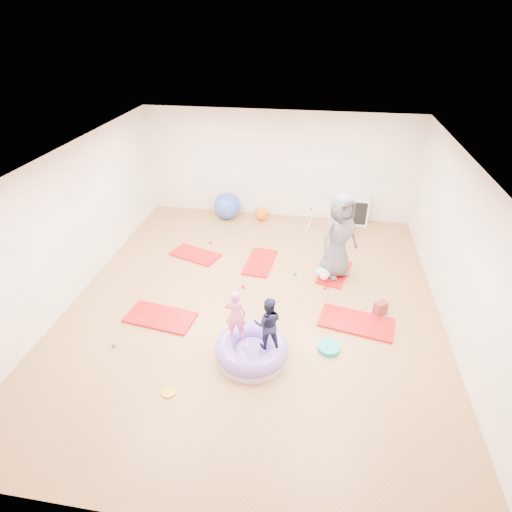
# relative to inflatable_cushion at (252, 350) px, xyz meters

# --- Properties ---
(room) EXTENTS (7.01, 8.01, 2.81)m
(room) POSITION_rel_inflatable_cushion_xyz_m (-0.20, 1.38, 1.25)
(room) COLOR #9A663E
(room) RESTS_ON ground
(gym_mat_front_left) EXTENTS (1.33, 0.80, 0.05)m
(gym_mat_front_left) POSITION_rel_inflatable_cushion_xyz_m (-1.83, 0.67, -0.12)
(gym_mat_front_left) COLOR #B71901
(gym_mat_front_left) RESTS_ON ground
(gym_mat_mid_left) EXTENTS (1.23, 0.89, 0.05)m
(gym_mat_mid_left) POSITION_rel_inflatable_cushion_xyz_m (-1.82, 2.91, -0.12)
(gym_mat_mid_left) COLOR #B71901
(gym_mat_mid_left) RESTS_ON ground
(gym_mat_center_back) EXTENTS (0.67, 1.18, 0.05)m
(gym_mat_center_back) POSITION_rel_inflatable_cushion_xyz_m (-0.29, 2.83, -0.12)
(gym_mat_center_back) COLOR #B71901
(gym_mat_center_back) RESTS_ON ground
(gym_mat_right) EXTENTS (1.41, 0.90, 0.05)m
(gym_mat_right) POSITION_rel_inflatable_cushion_xyz_m (1.74, 1.09, -0.12)
(gym_mat_right) COLOR #B71901
(gym_mat_right) RESTS_ON ground
(gym_mat_rear_right) EXTENTS (0.80, 1.17, 0.04)m
(gym_mat_rear_right) POSITION_rel_inflatable_cushion_xyz_m (1.36, 2.67, -0.12)
(gym_mat_rear_right) COLOR #B71901
(gym_mat_rear_right) RESTS_ON ground
(inflatable_cushion) EXTENTS (1.19, 1.19, 0.38)m
(inflatable_cushion) POSITION_rel_inflatable_cushion_xyz_m (0.00, 0.00, 0.00)
(inflatable_cushion) COLOR silver
(inflatable_cushion) RESTS_ON ground
(child_pink) EXTENTS (0.35, 0.24, 0.93)m
(child_pink) POSITION_rel_inflatable_cushion_xyz_m (-0.28, 0.12, 0.66)
(child_pink) COLOR pink
(child_pink) RESTS_ON inflatable_cushion
(child_navy) EXTENTS (0.49, 0.41, 0.92)m
(child_navy) POSITION_rel_inflatable_cushion_xyz_m (0.26, -0.00, 0.66)
(child_navy) COLOR #171B39
(child_navy) RESTS_ON inflatable_cushion
(adult_caregiver) EXTENTS (1.05, 1.01, 1.81)m
(adult_caregiver) POSITION_rel_inflatable_cushion_xyz_m (1.36, 2.61, 0.80)
(adult_caregiver) COLOR #4F4D55
(adult_caregiver) RESTS_ON gym_mat_rear_right
(infant) EXTENTS (0.39, 0.40, 0.23)m
(infant) POSITION_rel_inflatable_cushion_xyz_m (1.13, 2.41, 0.02)
(infant) COLOR #A3BDE0
(infant) RESTS_ON gym_mat_rear_right
(ball_pit_balls) EXTENTS (4.68, 3.73, 0.07)m
(ball_pit_balls) POSITION_rel_inflatable_cushion_xyz_m (-0.37, 1.65, -0.11)
(ball_pit_balls) COLOR #3150B6
(ball_pit_balls) RESTS_ON ground
(exercise_ball_blue) EXTENTS (0.71, 0.71, 0.71)m
(exercise_ball_blue) POSITION_rel_inflatable_cushion_xyz_m (-1.51, 4.95, 0.21)
(exercise_ball_blue) COLOR #3150B6
(exercise_ball_blue) RESTS_ON ground
(exercise_ball_orange) EXTENTS (0.36, 0.36, 0.36)m
(exercise_ball_orange) POSITION_rel_inflatable_cushion_xyz_m (-0.58, 4.98, 0.03)
(exercise_ball_orange) COLOR #ED5B0F
(exercise_ball_orange) RESTS_ON ground
(infant_play_gym) EXTENTS (0.70, 0.66, 0.54)m
(infant_play_gym) POSITION_rel_inflatable_cushion_xyz_m (0.99, 4.75, 0.21)
(infant_play_gym) COLOR silver
(infant_play_gym) RESTS_ON ground
(cube_shelf) EXTENTS (0.72, 0.35, 0.72)m
(cube_shelf) POSITION_rel_inflatable_cushion_xyz_m (1.86, 5.17, 0.21)
(cube_shelf) COLOR silver
(cube_shelf) RESTS_ON ground
(balance_disc) EXTENTS (0.38, 0.38, 0.08)m
(balance_disc) POSITION_rel_inflatable_cushion_xyz_m (1.25, 0.36, -0.10)
(balance_disc) COLOR #0BA299
(balance_disc) RESTS_ON ground
(backpack) EXTENTS (0.28, 0.27, 0.28)m
(backpack) POSITION_rel_inflatable_cushion_xyz_m (2.18, 1.43, -0.01)
(backpack) COLOR #B73424
(backpack) RESTS_ON ground
(yellow_toy) EXTENTS (0.21, 0.21, 0.03)m
(yellow_toy) POSITION_rel_inflatable_cushion_xyz_m (-1.10, -0.91, -0.13)
(yellow_toy) COLOR yellow
(yellow_toy) RESTS_ON ground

